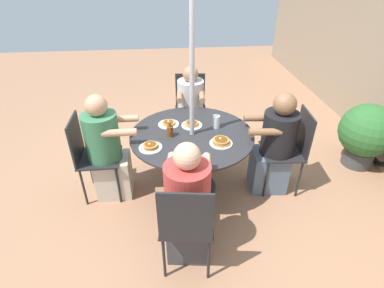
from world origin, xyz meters
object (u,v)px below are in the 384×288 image
patio_chair_north (90,153)px  pancake_plate_c (151,147)px  diner_north (108,152)px  patio_chair_south (291,146)px  coffee_cup (201,163)px  patio_chair_west (190,105)px  syrup_bottle (170,131)px  potted_shrub (366,133)px  diner_east (188,208)px  pancake_plate_a (221,142)px  pancake_plate_b (192,124)px  diner_west (191,112)px  patio_table (192,143)px  patio_chair_east (187,223)px  pancake_plate_d (169,124)px  diner_south (274,148)px  drinking_glass_a (216,122)px

patio_chair_north → pancake_plate_c: (0.23, 0.63, 0.18)m
diner_north → patio_chair_north: bearing=-90.0°
patio_chair_north → pancake_plate_c: patio_chair_north is taller
patio_chair_south → coffee_cup: 1.16m
patio_chair_west → coffee_cup: size_ratio=9.73×
syrup_bottle → potted_shrub: (-0.25, 2.35, -0.31)m
patio_chair_north → diner_east: 1.28m
pancake_plate_a → pancake_plate_b: pancake_plate_a is taller
diner_west → diner_east: bearing=88.3°
diner_east → patio_chair_south: size_ratio=1.23×
pancake_plate_c → patio_table: bearing=118.6°
diner_west → pancake_plate_c: (1.10, -0.49, 0.21)m
patio_chair_west → pancake_plate_a: size_ratio=4.20×
patio_table → patio_chair_west: patio_chair_west is taller
patio_chair_east → pancake_plate_a: (-0.82, 0.41, 0.19)m
patio_table → pancake_plate_d: 0.35m
pancake_plate_c → potted_shrub: potted_shrub is taller
diner_east → pancake_plate_a: size_ratio=5.18×
potted_shrub → patio_chair_west: bearing=-111.8°
pancake_plate_c → potted_shrub: size_ratio=0.28×
diner_south → drinking_glass_a: bearing=77.9°
patio_chair_north → pancake_plate_a: (0.22, 1.31, 0.19)m
diner_north → diner_south: diner_north is taller
patio_chair_north → pancake_plate_b: size_ratio=4.20×
coffee_cup → drinking_glass_a: bearing=160.2°
patio_chair_east → coffee_cup: (-0.47, 0.17, 0.21)m
pancake_plate_c → coffee_cup: (0.35, 0.44, 0.03)m
diner_west → pancake_plate_b: 0.73m
drinking_glass_a → diner_west: bearing=-165.4°
patio_chair_east → coffee_cup: size_ratio=9.73×
pancake_plate_d → syrup_bottle: (0.24, 0.01, 0.05)m
patio_table → coffee_cup: size_ratio=13.24×
syrup_bottle → coffee_cup: size_ratio=1.61×
patio_chair_north → syrup_bottle: 0.86m
potted_shrub → diner_north: bearing=-85.6°
diner_south → potted_shrub: (-0.31, 1.25, -0.07)m
patio_table → pancake_plate_a: pancake_plate_a is taller
pancake_plate_d → syrup_bottle: bearing=2.1°
patio_chair_west → drinking_glass_a: patio_chair_west is taller
diner_north → potted_shrub: diner_north is taller
pancake_plate_c → pancake_plate_a: bearing=90.7°
patio_chair_north → potted_shrub: bearing=94.4°
patio_chair_south → pancake_plate_d: (-0.31, -1.28, 0.18)m
diner_east → pancake_plate_b: 1.07m
diner_south → drinking_glass_a: (-0.18, -0.61, 0.25)m
patio_table → diner_west: (-0.88, 0.07, -0.08)m
patio_table → syrup_bottle: bearing=-85.6°
diner_north → patio_chair_east: bearing=35.2°
patio_chair_east → pancake_plate_d: 1.28m
pancake_plate_d → pancake_plate_b: bearing=79.1°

